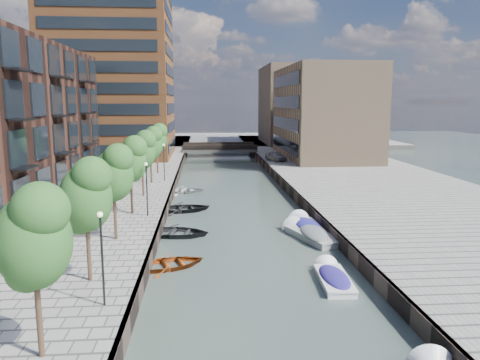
{
  "coord_description": "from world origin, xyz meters",
  "views": [
    {
      "loc": [
        -2.87,
        -11.33,
        9.63
      ],
      "look_at": [
        0.0,
        25.15,
        3.5
      ],
      "focal_mm": 35.0,
      "sensor_mm": 36.0,
      "label": 1
    }
  ],
  "objects": [
    {
      "name": "water",
      "position": [
        0.0,
        40.0,
        0.0
      ],
      "size": [
        300.0,
        300.0,
        0.0
      ],
      "primitive_type": "plane",
      "color": "#38473F",
      "rests_on": "ground"
    },
    {
      "name": "quay_right",
      "position": [
        16.0,
        40.0,
        0.5
      ],
      "size": [
        20.0,
        140.0,
        1.0
      ],
      "primitive_type": "cube",
      "color": "gray",
      "rests_on": "ground"
    },
    {
      "name": "quay_wall_left",
      "position": [
        -6.1,
        40.0,
        0.5
      ],
      "size": [
        0.25,
        140.0,
        1.0
      ],
      "primitive_type": "cube",
      "color": "#332823",
      "rests_on": "ground"
    },
    {
      "name": "quay_wall_right",
      "position": [
        6.1,
        40.0,
        0.5
      ],
      "size": [
        0.25,
        140.0,
        1.0
      ],
      "primitive_type": "cube",
      "color": "#332823",
      "rests_on": "ground"
    },
    {
      "name": "far_closure",
      "position": [
        0.0,
        100.0,
        0.5
      ],
      "size": [
        80.0,
        40.0,
        1.0
      ],
      "primitive_type": "cube",
      "color": "gray",
      "rests_on": "ground"
    },
    {
      "name": "apartment_block",
      "position": [
        -20.0,
        30.0,
        8.0
      ],
      "size": [
        8.0,
        38.0,
        14.0
      ],
      "primitive_type": "cube",
      "color": "black",
      "rests_on": "quay_left"
    },
    {
      "name": "tower",
      "position": [
        -17.0,
        65.0,
        16.0
      ],
      "size": [
        18.0,
        18.0,
        30.0
      ],
      "primitive_type": "cube",
      "color": "brown",
      "rests_on": "quay_left"
    },
    {
      "name": "tan_block_near",
      "position": [
        16.0,
        62.0,
        8.0
      ],
      "size": [
        12.0,
        25.0,
        14.0
      ],
      "primitive_type": "cube",
      "color": "#9B7D5F",
      "rests_on": "quay_right"
    },
    {
      "name": "tan_block_far",
      "position": [
        16.0,
        88.0,
        9.0
      ],
      "size": [
        12.0,
        20.0,
        16.0
      ],
      "primitive_type": "cube",
      "color": "#9B7D5F",
      "rests_on": "quay_right"
    },
    {
      "name": "bridge",
      "position": [
        0.0,
        72.0,
        1.39
      ],
      "size": [
        13.0,
        6.0,
        1.3
      ],
      "color": "gray",
      "rests_on": "ground"
    },
    {
      "name": "tree_0",
      "position": [
        -8.5,
        4.0,
        5.31
      ],
      "size": [
        2.5,
        2.5,
        5.95
      ],
      "color": "#382619",
      "rests_on": "quay_left"
    },
    {
      "name": "tree_1",
      "position": [
        -8.5,
        11.0,
        5.31
      ],
      "size": [
        2.5,
        2.5,
        5.95
      ],
      "color": "#382619",
      "rests_on": "quay_left"
    },
    {
      "name": "tree_2",
      "position": [
        -8.5,
        18.0,
        5.31
      ],
      "size": [
        2.5,
        2.5,
        5.95
      ],
      "color": "#382619",
      "rests_on": "quay_left"
    },
    {
      "name": "tree_3",
      "position": [
        -8.5,
        25.0,
        5.31
      ],
      "size": [
        2.5,
        2.5,
        5.95
      ],
      "color": "#382619",
      "rests_on": "quay_left"
    },
    {
      "name": "tree_4",
      "position": [
        -8.5,
        32.0,
        5.31
      ],
      "size": [
        2.5,
        2.5,
        5.95
      ],
      "color": "#382619",
      "rests_on": "quay_left"
    },
    {
      "name": "tree_5",
      "position": [
        -8.5,
        39.0,
        5.31
      ],
      "size": [
        2.5,
        2.5,
        5.95
      ],
      "color": "#382619",
      "rests_on": "quay_left"
    },
    {
      "name": "tree_6",
      "position": [
        -8.5,
        46.0,
        5.31
      ],
      "size": [
        2.5,
        2.5,
        5.95
      ],
      "color": "#382619",
      "rests_on": "quay_left"
    },
    {
      "name": "lamp_0",
      "position": [
        -7.2,
        8.0,
        3.51
      ],
      "size": [
        0.24,
        0.24,
        4.12
      ],
      "color": "black",
      "rests_on": "quay_left"
    },
    {
      "name": "lamp_1",
      "position": [
        -7.2,
        24.0,
        3.51
      ],
      "size": [
        0.24,
        0.24,
        4.12
      ],
      "color": "black",
      "rests_on": "quay_left"
    },
    {
      "name": "lamp_2",
      "position": [
        -7.2,
        40.0,
        3.51
      ],
      "size": [
        0.24,
        0.24,
        4.12
      ],
      "color": "black",
      "rests_on": "quay_left"
    },
    {
      "name": "sloop_1",
      "position": [
        -4.94,
        21.8,
        0.0
      ],
      "size": [
        5.42,
        4.33,
        1.0
      ],
      "primitive_type": "imported",
      "rotation": [
        0.0,
        0.0,
        1.38
      ],
      "color": "#242427",
      "rests_on": "ground"
    },
    {
      "name": "sloop_2",
      "position": [
        -4.89,
        15.25,
        0.0
      ],
      "size": [
        4.95,
        4.27,
        0.86
      ],
      "primitive_type": "imported",
      "rotation": [
        0.0,
        0.0,
        1.94
      ],
      "color": "#923B0F",
      "rests_on": "ground"
    },
    {
      "name": "sloop_3",
      "position": [
        -4.98,
        38.34,
        0.0
      ],
      "size": [
        4.88,
        4.02,
        0.88
      ],
      "primitive_type": "imported",
      "rotation": [
        0.0,
        0.0,
        1.83
      ],
      "color": "silver",
      "rests_on": "ground"
    },
    {
      "name": "sloop_4",
      "position": [
        -4.73,
        29.56,
        0.0
      ],
      "size": [
        5.39,
        4.28,
        1.0
      ],
      "primitive_type": "imported",
      "rotation": [
        0.0,
        0.0,
        1.75
      ],
      "color": "black",
      "rests_on": "ground"
    },
    {
      "name": "motorboat_0",
      "position": [
        4.05,
        12.39,
        0.18
      ],
      "size": [
        1.8,
        4.53,
        1.48
      ],
      "color": "white",
      "rests_on": "ground"
    },
    {
      "name": "motorboat_2",
      "position": [
        4.87,
        22.71,
        0.09
      ],
      "size": [
        1.66,
        4.59,
        1.52
      ],
      "color": "silver",
      "rests_on": "ground"
    },
    {
      "name": "motorboat_3",
      "position": [
        4.85,
        22.75,
        0.22
      ],
      "size": [
        2.05,
        5.48,
        1.81
      ],
      "color": "white",
      "rests_on": "ground"
    },
    {
      "name": "motorboat_4",
      "position": [
        4.67,
        20.64,
        0.23
      ],
      "size": [
        3.62,
        5.91,
        1.87
      ],
      "color": "#B2B2B0",
      "rests_on": "ground"
    },
    {
      "name": "car",
      "position": [
        7.81,
        56.79,
        1.7
      ],
      "size": [
        3.18,
        4.46,
        1.41
      ],
      "primitive_type": "imported",
      "rotation": [
        0.0,
        0.0,
        0.41
      ],
      "color": "#96989B",
      "rests_on": "quay_right"
    }
  ]
}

